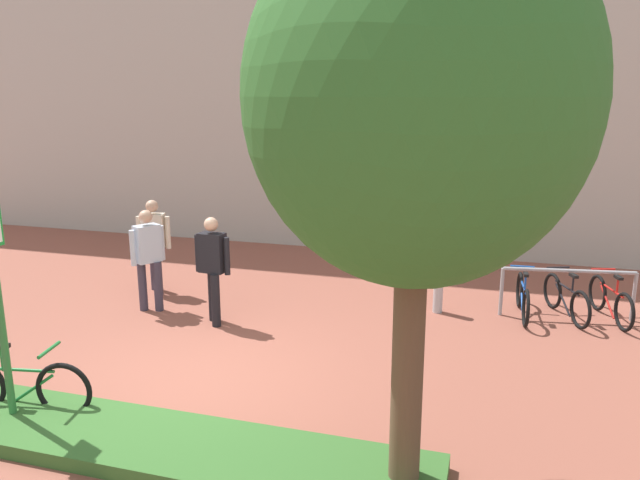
{
  "coord_description": "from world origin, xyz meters",
  "views": [
    {
      "loc": [
        3.49,
        -6.35,
        3.54
      ],
      "look_at": [
        0.94,
        2.36,
        1.36
      ],
      "focal_mm": 33.94,
      "sensor_mm": 36.0,
      "label": 1
    }
  ],
  "objects_px": {
    "person_casual_tan": "(148,254)",
    "person_shirt_white": "(154,240)",
    "bollard_steel": "(438,286)",
    "person_suited_navy": "(213,264)",
    "bike_at_sign": "(21,386)",
    "bike_rack_cluster": "(566,297)",
    "tree_sidewalk": "(417,99)"
  },
  "relations": [
    {
      "from": "bike_rack_cluster",
      "to": "tree_sidewalk",
      "type": "bearing_deg",
      "value": -109.75
    },
    {
      "from": "tree_sidewalk",
      "to": "person_suited_navy",
      "type": "bearing_deg",
      "value": 136.46
    },
    {
      "from": "bike_at_sign",
      "to": "bike_rack_cluster",
      "type": "distance_m",
      "value": 7.98
    },
    {
      "from": "tree_sidewalk",
      "to": "bollard_steel",
      "type": "bearing_deg",
      "value": 91.95
    },
    {
      "from": "person_suited_navy",
      "to": "bollard_steel",
      "type": "bearing_deg",
      "value": 24.16
    },
    {
      "from": "person_casual_tan",
      "to": "person_shirt_white",
      "type": "bearing_deg",
      "value": 115.68
    },
    {
      "from": "bike_rack_cluster",
      "to": "person_casual_tan",
      "type": "distance_m",
      "value": 6.87
    },
    {
      "from": "bike_at_sign",
      "to": "person_shirt_white",
      "type": "distance_m",
      "value": 4.45
    },
    {
      "from": "person_shirt_white",
      "to": "tree_sidewalk",
      "type": "bearing_deg",
      "value": -40.47
    },
    {
      "from": "bike_rack_cluster",
      "to": "person_casual_tan",
      "type": "height_order",
      "value": "person_casual_tan"
    },
    {
      "from": "bike_at_sign",
      "to": "bollard_steel",
      "type": "distance_m",
      "value": 6.29
    },
    {
      "from": "person_shirt_white",
      "to": "bike_at_sign",
      "type": "bearing_deg",
      "value": -78.45
    },
    {
      "from": "bike_at_sign",
      "to": "bollard_steel",
      "type": "bearing_deg",
      "value": 48.34
    },
    {
      "from": "bike_rack_cluster",
      "to": "person_suited_navy",
      "type": "distance_m",
      "value": 5.71
    },
    {
      "from": "bollard_steel",
      "to": "person_suited_navy",
      "type": "distance_m",
      "value": 3.71
    },
    {
      "from": "bike_rack_cluster",
      "to": "bollard_steel",
      "type": "height_order",
      "value": "bollard_steel"
    },
    {
      "from": "tree_sidewalk",
      "to": "bike_at_sign",
      "type": "height_order",
      "value": "tree_sidewalk"
    },
    {
      "from": "bike_rack_cluster",
      "to": "person_suited_navy",
      "type": "height_order",
      "value": "person_suited_navy"
    },
    {
      "from": "bollard_steel",
      "to": "person_suited_navy",
      "type": "relative_size",
      "value": 0.52
    },
    {
      "from": "person_casual_tan",
      "to": "person_suited_navy",
      "type": "bearing_deg",
      "value": -10.39
    },
    {
      "from": "bollard_steel",
      "to": "person_casual_tan",
      "type": "bearing_deg",
      "value": -164.72
    },
    {
      "from": "tree_sidewalk",
      "to": "person_suited_navy",
      "type": "xyz_separation_m",
      "value": [
        -3.52,
        3.34,
        -2.53
      ]
    },
    {
      "from": "bike_at_sign",
      "to": "bike_rack_cluster",
      "type": "relative_size",
      "value": 0.8
    },
    {
      "from": "person_suited_navy",
      "to": "tree_sidewalk",
      "type": "bearing_deg",
      "value": -43.54
    },
    {
      "from": "person_shirt_white",
      "to": "person_casual_tan",
      "type": "distance_m",
      "value": 0.98
    },
    {
      "from": "tree_sidewalk",
      "to": "bike_rack_cluster",
      "type": "bearing_deg",
      "value": 70.25
    },
    {
      "from": "person_shirt_white",
      "to": "bollard_steel",
      "type": "bearing_deg",
      "value": 4.34
    },
    {
      "from": "bike_rack_cluster",
      "to": "bollard_steel",
      "type": "bearing_deg",
      "value": -171.13
    },
    {
      "from": "bike_rack_cluster",
      "to": "person_casual_tan",
      "type": "relative_size",
      "value": 1.21
    },
    {
      "from": "bollard_steel",
      "to": "person_shirt_white",
      "type": "distance_m",
      "value": 5.11
    },
    {
      "from": "bike_at_sign",
      "to": "person_casual_tan",
      "type": "relative_size",
      "value": 0.97
    },
    {
      "from": "tree_sidewalk",
      "to": "bike_at_sign",
      "type": "distance_m",
      "value": 5.38
    }
  ]
}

